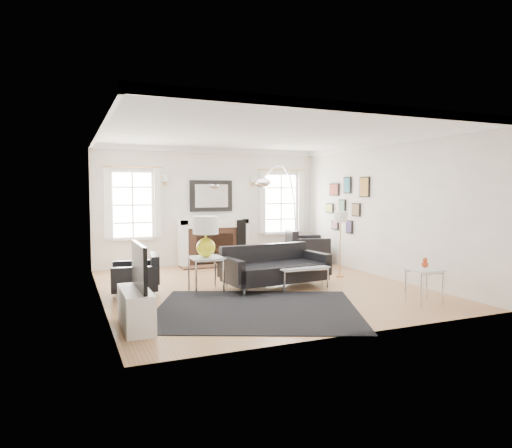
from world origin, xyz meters
name	(u,v)px	position (x,y,z in m)	size (l,w,h in m)	color
floor	(260,287)	(0.00, 0.00, 0.00)	(6.00, 6.00, 0.00)	olive
back_wall	(211,206)	(0.00, 3.00, 1.40)	(5.50, 0.04, 2.80)	white
front_wall	(358,220)	(0.00, -3.00, 1.40)	(5.50, 0.04, 2.80)	white
left_wall	(100,214)	(-2.75, 0.00, 1.40)	(0.04, 6.00, 2.80)	white
right_wall	(383,209)	(2.75, 0.00, 1.40)	(0.04, 6.00, 2.80)	white
ceiling	(260,133)	(0.00, 0.00, 2.80)	(5.50, 6.00, 0.02)	white
crown_molding	(260,136)	(0.00, 0.00, 2.74)	(5.50, 6.00, 0.12)	white
fireplace	(214,242)	(0.00, 2.79, 0.54)	(1.70, 0.69, 1.11)	white
mantel_mirror	(211,196)	(0.00, 2.95, 1.65)	(1.05, 0.07, 0.75)	black
window_left	(132,205)	(-1.85, 2.95, 1.46)	(1.24, 0.15, 1.62)	white
window_right	(281,203)	(1.85, 2.95, 1.46)	(1.24, 0.15, 1.62)	white
gallery_wall	(346,201)	(2.72, 1.30, 1.53)	(0.04, 1.73, 1.29)	black
tv_unit	(136,303)	(-2.44, -1.70, 0.33)	(0.35, 1.00, 1.09)	white
area_rug	(257,310)	(-0.68, -1.47, 0.01)	(2.97, 2.47, 0.01)	black
sofa	(273,268)	(0.25, -0.05, 0.34)	(2.00, 1.07, 0.63)	black
armchair_left	(138,277)	(-2.14, 0.20, 0.32)	(0.86, 0.94, 0.57)	black
armchair_right	(305,248)	(2.13, 2.17, 0.38)	(1.13, 1.20, 0.68)	black
coffee_table	(295,266)	(0.61, -0.23, 0.39)	(0.94, 0.94, 0.42)	silver
side_table_left	(206,263)	(-1.03, -0.03, 0.51)	(0.56, 0.56, 0.62)	silver
nesting_table	(425,277)	(1.85, -2.16, 0.44)	(0.50, 0.42, 0.55)	silver
gourd_lamp	(206,234)	(-1.03, -0.03, 1.03)	(0.44, 0.44, 0.71)	yellow
orange_vase	(425,263)	(1.85, -2.16, 0.64)	(0.10, 0.10, 0.16)	#B93A17
arc_floor_lamp	(280,210)	(1.32, 1.87, 1.32)	(1.73, 1.60, 2.44)	silver
stick_floor_lamp	(341,220)	(1.94, 0.32, 1.17)	(0.27, 0.27, 1.35)	#CC8847
speaker_tower	(241,242)	(0.65, 2.65, 0.54)	(0.22, 0.22, 1.08)	black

